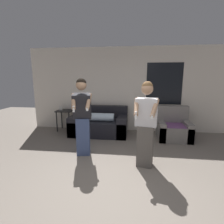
% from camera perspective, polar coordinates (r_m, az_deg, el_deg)
% --- Properties ---
extents(ground_plane, '(14.00, 14.00, 0.00)m').
position_cam_1_polar(ground_plane, '(3.02, 0.89, -24.25)').
color(ground_plane, slate).
extents(wall_back, '(6.38, 0.07, 2.70)m').
position_cam_1_polar(wall_back, '(5.76, 4.69, 7.26)').
color(wall_back, silver).
rests_on(wall_back, ground_plane).
extents(couch, '(1.73, 1.00, 0.85)m').
position_cam_1_polar(couch, '(5.50, -4.14, -3.99)').
color(couch, black).
rests_on(couch, ground_plane).
extents(armchair, '(0.90, 0.83, 0.92)m').
position_cam_1_polar(armchair, '(5.38, 19.37, -5.07)').
color(armchair, slate).
rests_on(armchair, ground_plane).
extents(side_table, '(0.50, 0.48, 0.83)m').
position_cam_1_polar(side_table, '(6.01, -15.13, -0.44)').
color(side_table, black).
rests_on(side_table, ground_plane).
extents(person_left, '(0.46, 0.55, 1.74)m').
position_cam_1_polar(person_left, '(3.92, -9.64, -1.45)').
color(person_left, '#384770').
rests_on(person_left, ground_plane).
extents(person_right, '(0.48, 0.52, 1.69)m').
position_cam_1_polar(person_right, '(3.44, 10.99, -3.96)').
color(person_right, '#56514C').
rests_on(person_right, ground_plane).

